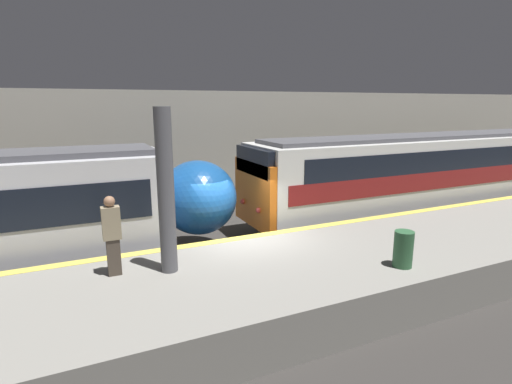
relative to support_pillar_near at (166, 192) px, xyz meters
The scene contains 7 objects.
ground_plane 4.12m from the support_pillar_near, 31.51° to the left, with size 120.00×120.00×0.00m, color #33302D.
platform 3.50m from the support_pillar_near, 14.59° to the right, with size 40.00×4.37×1.09m.
station_rear_barrier 8.37m from the support_pillar_near, 72.63° to the left, with size 50.00×0.15×5.29m.
support_pillar_near is the anchor object (origin of this frame).
train_boxy 13.59m from the support_pillar_near, 15.19° to the left, with size 19.02×2.93×3.53m.
person_waiting 1.47m from the support_pillar_near, 164.95° to the left, with size 0.38×0.24×1.78m.
trash_bin 5.52m from the support_pillar_near, 22.22° to the right, with size 0.44×0.44×0.85m.
Camera 1 is at (-4.26, -9.99, 4.79)m, focal length 28.00 mm.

